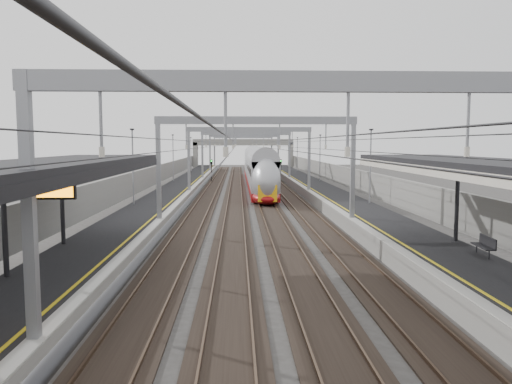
{
  "coord_description": "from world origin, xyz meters",
  "views": [
    {
      "loc": [
        -1.21,
        -10.24,
        5.84
      ],
      "look_at": [
        0.0,
        22.63,
        2.67
      ],
      "focal_mm": 35.0,
      "sensor_mm": 36.0,
      "label": 1
    }
  ],
  "objects": [
    {
      "name": "train",
      "position": [
        1.5,
        58.58,
        2.16
      ],
      "size": [
        2.79,
        50.92,
        4.42
      ],
      "color": "#9D0E11",
      "rests_on": "ground"
    },
    {
      "name": "wall_right",
      "position": [
        11.2,
        45.0,
        1.6
      ],
      "size": [
        0.3,
        120.0,
        3.2
      ],
      "primitive_type": "cube",
      "color": "gray",
      "rests_on": "ground"
    },
    {
      "name": "signal_red_far",
      "position": [
        5.4,
        66.09,
        2.42
      ],
      "size": [
        0.32,
        0.32,
        3.48
      ],
      "color": "black",
      "rests_on": "ground"
    },
    {
      "name": "wall_left",
      "position": [
        -11.2,
        45.0,
        1.6
      ],
      "size": [
        0.3,
        120.0,
        3.2
      ],
      "primitive_type": "cube",
      "color": "gray",
      "rests_on": "ground"
    },
    {
      "name": "platform_left",
      "position": [
        -8.0,
        45.0,
        0.5
      ],
      "size": [
        4.0,
        120.0,
        1.0
      ],
      "primitive_type": "cube",
      "color": "black",
      "rests_on": "ground"
    },
    {
      "name": "platform_right",
      "position": [
        8.0,
        45.0,
        0.5
      ],
      "size": [
        4.0,
        120.0,
        1.0
      ],
      "primitive_type": "cube",
      "color": "black",
      "rests_on": "ground"
    },
    {
      "name": "signal_green",
      "position": [
        -5.2,
        65.88,
        2.42
      ],
      "size": [
        0.32,
        0.32,
        3.48
      ],
      "color": "black",
      "rests_on": "ground"
    },
    {
      "name": "signal_red_near",
      "position": [
        3.2,
        63.71,
        2.42
      ],
      "size": [
        0.32,
        0.32,
        3.48
      ],
      "color": "black",
      "rests_on": "ground"
    },
    {
      "name": "overhead_line",
      "position": [
        0.0,
        51.62,
        6.14
      ],
      "size": [
        13.0,
        140.0,
        6.6
      ],
      "color": "gray",
      "rests_on": "platform_left"
    },
    {
      "name": "tracks",
      "position": [
        0.0,
        45.0,
        0.05
      ],
      "size": [
        11.4,
        140.0,
        0.2
      ],
      "color": "black",
      "rests_on": "ground"
    },
    {
      "name": "bench",
      "position": [
        9.52,
        10.66,
        1.52
      ],
      "size": [
        0.56,
        1.69,
        0.86
      ],
      "color": "black",
      "rests_on": "platform_right"
    },
    {
      "name": "overbridge",
      "position": [
        0.0,
        100.0,
        5.31
      ],
      "size": [
        22.0,
        2.2,
        6.9
      ],
      "color": "gray",
      "rests_on": "ground"
    }
  ]
}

